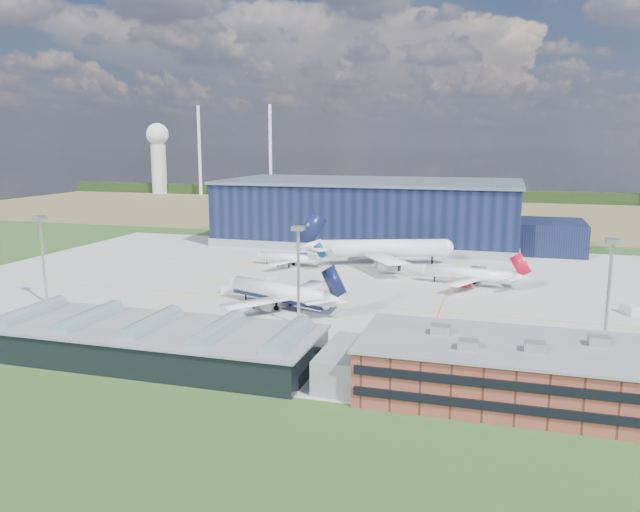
{
  "coord_description": "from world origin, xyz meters",
  "views": [
    {
      "loc": [
        54.48,
        -161.78,
        41.51
      ],
      "look_at": [
        1.8,
        14.71,
        7.91
      ],
      "focal_mm": 35.0,
      "sensor_mm": 36.0,
      "label": 1
    }
  ],
  "objects_px": {
    "ops_building": "(500,369)",
    "car_b": "(308,325)",
    "gse_van_b": "(630,309)",
    "car_a": "(344,353)",
    "airliner_navy": "(280,283)",
    "airliner_regional": "(289,254)",
    "hangar": "(377,215)",
    "light_mast_west": "(42,245)",
    "airliner_red": "(469,268)",
    "gse_van_a": "(230,290)",
    "gse_cart_a": "(273,276)",
    "airliner_widebody": "(383,239)",
    "gse_cart_b": "(316,254)",
    "gse_van_c": "(547,338)",
    "light_mast_center": "(298,259)",
    "gse_tug_a": "(154,317)",
    "gse_tug_c": "(316,258)",
    "light_mast_east": "(610,276)"
  },
  "relations": [
    {
      "from": "ops_building",
      "to": "gse_tug_c",
      "type": "distance_m",
      "value": 127.17
    },
    {
      "from": "airliner_regional",
      "to": "gse_tug_a",
      "type": "bearing_deg",
      "value": 90.58
    },
    {
      "from": "airliner_regional",
      "to": "gse_tug_c",
      "type": "xyz_separation_m",
      "value": [
        5.38,
        14.75,
        -3.72
      ]
    },
    {
      "from": "airliner_navy",
      "to": "gse_van_c",
      "type": "bearing_deg",
      "value": -168.37
    },
    {
      "from": "gse_van_a",
      "to": "light_mast_west",
      "type": "bearing_deg",
      "value": 100.56
    },
    {
      "from": "light_mast_center",
      "to": "gse_cart_a",
      "type": "height_order",
      "value": "light_mast_center"
    },
    {
      "from": "light_mast_center",
      "to": "gse_van_a",
      "type": "bearing_deg",
      "value": 140.56
    },
    {
      "from": "airliner_navy",
      "to": "gse_van_a",
      "type": "relative_size",
      "value": 7.67
    },
    {
      "from": "airliner_red",
      "to": "gse_van_a",
      "type": "height_order",
      "value": "airliner_red"
    },
    {
      "from": "airliner_widebody",
      "to": "gse_van_c",
      "type": "distance_m",
      "value": 89.33
    },
    {
      "from": "airliner_widebody",
      "to": "gse_van_c",
      "type": "relative_size",
      "value": 11.95
    },
    {
      "from": "light_mast_west",
      "to": "gse_van_c",
      "type": "distance_m",
      "value": 125.13
    },
    {
      "from": "gse_van_a",
      "to": "car_b",
      "type": "bearing_deg",
      "value": -146.27
    },
    {
      "from": "gse_van_c",
      "to": "airliner_navy",
      "type": "bearing_deg",
      "value": 58.61
    },
    {
      "from": "ops_building",
      "to": "light_mast_west",
      "type": "distance_m",
      "value": 119.33
    },
    {
      "from": "light_mast_center",
      "to": "airliner_navy",
      "type": "xyz_separation_m",
      "value": [
        -9.42,
        13.06,
        -9.07
      ]
    },
    {
      "from": "gse_van_b",
      "to": "car_a",
      "type": "bearing_deg",
      "value": -162.98
    },
    {
      "from": "ops_building",
      "to": "airliner_navy",
      "type": "distance_m",
      "value": 69.42
    },
    {
      "from": "airliner_red",
      "to": "airliner_regional",
      "type": "relative_size",
      "value": 1.22
    },
    {
      "from": "light_mast_center",
      "to": "airliner_regional",
      "type": "bearing_deg",
      "value": 111.38
    },
    {
      "from": "hangar",
      "to": "airliner_regional",
      "type": "xyz_separation_m",
      "value": [
        -18.07,
        -60.27,
        -7.2
      ]
    },
    {
      "from": "gse_tug_a",
      "to": "gse_cart_b",
      "type": "bearing_deg",
      "value": 55.65
    },
    {
      "from": "light_mast_east",
      "to": "gse_cart_a",
      "type": "bearing_deg",
      "value": 153.0
    },
    {
      "from": "ops_building",
      "to": "car_b",
      "type": "bearing_deg",
      "value": 145.58
    },
    {
      "from": "airliner_navy",
      "to": "airliner_regional",
      "type": "relative_size",
      "value": 1.44
    },
    {
      "from": "light_mast_center",
      "to": "airliner_widebody",
      "type": "distance_m",
      "value": 76.35
    },
    {
      "from": "light_mast_east",
      "to": "car_b",
      "type": "relative_size",
      "value": 7.07
    },
    {
      "from": "light_mast_east",
      "to": "airliner_regional",
      "type": "distance_m",
      "value": 111.51
    },
    {
      "from": "airliner_red",
      "to": "car_a",
      "type": "distance_m",
      "value": 72.89
    },
    {
      "from": "gse_tug_a",
      "to": "airliner_navy",
      "type": "bearing_deg",
      "value": 11.0
    },
    {
      "from": "gse_van_b",
      "to": "gse_cart_b",
      "type": "relative_size",
      "value": 1.58
    },
    {
      "from": "gse_van_a",
      "to": "gse_van_b",
      "type": "xyz_separation_m",
      "value": [
        103.12,
        8.6,
        0.09
      ]
    },
    {
      "from": "light_mast_center",
      "to": "car_a",
      "type": "distance_m",
      "value": 27.94
    },
    {
      "from": "airliner_regional",
      "to": "light_mast_west",
      "type": "bearing_deg",
      "value": 63.13
    },
    {
      "from": "gse_cart_a",
      "to": "airliner_widebody",
      "type": "bearing_deg",
      "value": 65.42
    },
    {
      "from": "airliner_navy",
      "to": "gse_van_c",
      "type": "distance_m",
      "value": 64.88
    },
    {
      "from": "gse_tug_a",
      "to": "ops_building",
      "type": "bearing_deg",
      "value": -43.43
    },
    {
      "from": "gse_van_b",
      "to": "light_mast_east",
      "type": "bearing_deg",
      "value": -130.44
    },
    {
      "from": "gse_cart_b",
      "to": "car_a",
      "type": "relative_size",
      "value": 0.86
    },
    {
      "from": "light_mast_center",
      "to": "light_mast_east",
      "type": "bearing_deg",
      "value": 0.0
    },
    {
      "from": "airliner_regional",
      "to": "gse_van_b",
      "type": "height_order",
      "value": "airliner_regional"
    },
    {
      "from": "hangar",
      "to": "airliner_navy",
      "type": "height_order",
      "value": "hangar"
    },
    {
      "from": "light_mast_center",
      "to": "airliner_widebody",
      "type": "relative_size",
      "value": 0.42
    },
    {
      "from": "ops_building",
      "to": "gse_cart_b",
      "type": "bearing_deg",
      "value": 119.99
    },
    {
      "from": "ops_building",
      "to": "light_mast_west",
      "type": "height_order",
      "value": "light_mast_west"
    },
    {
      "from": "hangar",
      "to": "light_mast_west",
      "type": "bearing_deg",
      "value": -116.71
    },
    {
      "from": "airliner_navy",
      "to": "gse_cart_b",
      "type": "xyz_separation_m",
      "value": [
        -12.5,
        72.93,
        -5.64
      ]
    },
    {
      "from": "airliner_navy",
      "to": "gse_tug_a",
      "type": "distance_m",
      "value": 31.95
    },
    {
      "from": "airliner_red",
      "to": "gse_tug_c",
      "type": "distance_m",
      "value": 61.65
    },
    {
      "from": "car_b",
      "to": "gse_van_a",
      "type": "bearing_deg",
      "value": 67.99
    }
  ]
}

